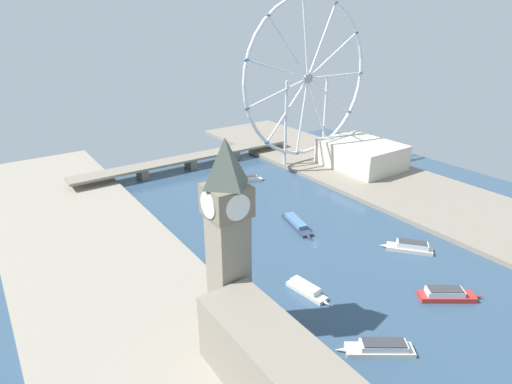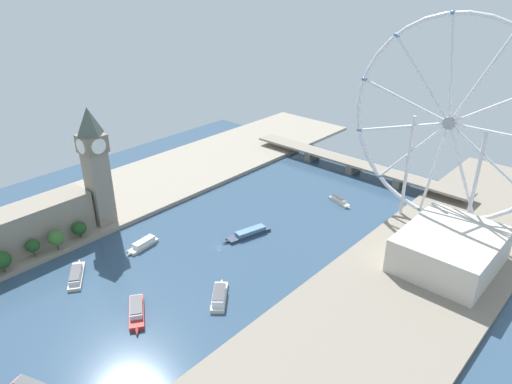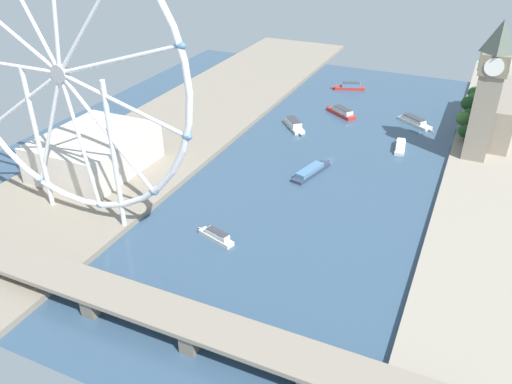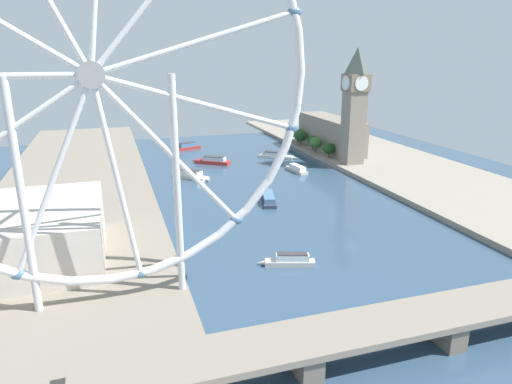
# 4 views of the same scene
# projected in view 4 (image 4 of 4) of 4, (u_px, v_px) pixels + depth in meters

# --- Properties ---
(ground_plane) EXTENTS (393.06, 393.06, 0.00)m
(ground_plane) POSITION_uv_depth(u_px,v_px,m) (263.00, 189.00, 285.70)
(ground_plane) COLOR #334C66
(riverbank_left) EXTENTS (90.00, 520.00, 3.00)m
(riverbank_left) POSITION_uv_depth(u_px,v_px,m) (416.00, 172.00, 317.84)
(riverbank_left) COLOR gray
(riverbank_left) RESTS_ON ground_plane
(riverbank_right) EXTENTS (90.00, 520.00, 3.00)m
(riverbank_right) POSITION_uv_depth(u_px,v_px,m) (71.00, 204.00, 252.69)
(riverbank_right) COLOR gray
(riverbank_right) RESTS_ON ground_plane
(clock_tower) EXTENTS (16.50, 16.50, 81.76)m
(clock_tower) POSITION_uv_depth(u_px,v_px,m) (355.00, 105.00, 326.37)
(clock_tower) COLOR gray
(clock_tower) RESTS_ON riverbank_left
(parliament_block) EXTENTS (22.00, 83.63, 26.70)m
(parliament_block) POSITION_uv_depth(u_px,v_px,m) (331.00, 133.00, 382.49)
(parliament_block) COLOR gray
(parliament_block) RESTS_ON riverbank_left
(tree_row_embankment) EXTENTS (13.75, 86.73, 13.39)m
(tree_row_embankment) POSITION_uv_depth(u_px,v_px,m) (305.00, 137.00, 393.76)
(tree_row_embankment) COLOR #513823
(tree_row_embankment) RESTS_ON riverbank_left
(ferris_wheel) EXTENTS (133.83, 3.20, 138.68)m
(ferris_wheel) POSITION_uv_depth(u_px,v_px,m) (91.00, 77.00, 131.53)
(ferris_wheel) COLOR silver
(ferris_wheel) RESTS_ON riverbank_right
(riverside_hall) EXTENTS (51.08, 63.28, 21.32)m
(riverside_hall) POSITION_uv_depth(u_px,v_px,m) (34.00, 233.00, 179.33)
(riverside_hall) COLOR beige
(riverside_hall) RESTS_ON riverbank_right
(river_bridge) EXTENTS (205.06, 17.62, 9.84)m
(river_bridge) POSITION_uv_depth(u_px,v_px,m) (442.00, 316.00, 134.12)
(river_bridge) COLOR gray
(river_bridge) RESTS_ON ground_plane
(tour_boat_0) EXTENTS (22.51, 25.34, 5.96)m
(tour_boat_0) POSITION_uv_depth(u_px,v_px,m) (191.00, 175.00, 307.34)
(tour_boat_0) COLOR beige
(tour_boat_0) RESTS_ON ground_plane
(tour_boat_1) EXTENTS (8.74, 26.08, 4.86)m
(tour_boat_1) POSITION_uv_depth(u_px,v_px,m) (297.00, 169.00, 325.60)
(tour_boat_1) COLOR beige
(tour_boat_1) RESTS_ON ground_plane
(tour_boat_2) EXTENTS (28.92, 14.61, 5.97)m
(tour_boat_2) POSITION_uv_depth(u_px,v_px,m) (187.00, 147.00, 399.44)
(tour_boat_2) COLOR #B22D28
(tour_boat_2) RESTS_ON ground_plane
(tour_boat_3) EXTENTS (23.12, 10.53, 5.12)m
(tour_boat_3) POSITION_uv_depth(u_px,v_px,m) (290.00, 260.00, 182.56)
(tour_boat_3) COLOR beige
(tour_boat_3) RESTS_ON ground_plane
(tour_boat_4) EXTENTS (14.61, 37.06, 4.36)m
(tour_boat_4) POSITION_uv_depth(u_px,v_px,m) (268.00, 197.00, 262.53)
(tour_boat_4) COLOR #2D384C
(tour_boat_4) RESTS_ON ground_plane
(tour_boat_5) EXTENTS (27.76, 21.52, 5.82)m
(tour_boat_5) POSITION_uv_depth(u_px,v_px,m) (213.00, 161.00, 348.34)
(tour_boat_5) COLOR #B22D28
(tour_boat_5) RESTS_ON ground_plane
(tour_boat_6) EXTENTS (28.46, 21.95, 5.08)m
(tour_boat_6) POSITION_uv_depth(u_px,v_px,m) (276.00, 155.00, 367.95)
(tour_boat_6) COLOR beige
(tour_boat_6) RESTS_ON ground_plane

